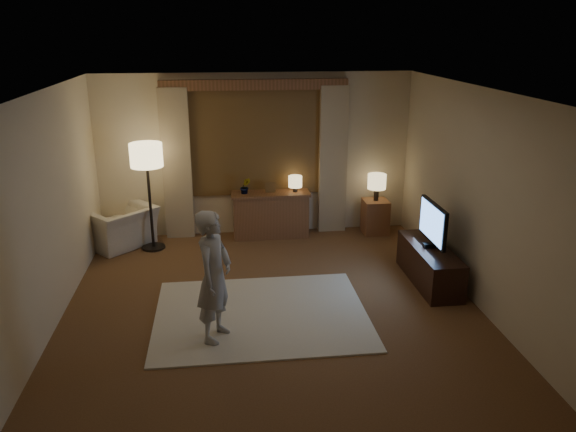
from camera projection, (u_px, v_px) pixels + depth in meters
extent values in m
cube|color=brown|center=(273.00, 309.00, 6.85)|extent=(5.00, 5.50, 0.02)
cube|color=silver|center=(270.00, 90.00, 6.01)|extent=(5.00, 5.50, 0.02)
cube|color=beige|center=(256.00, 155.00, 9.02)|extent=(5.00, 0.02, 2.60)
cube|color=beige|center=(309.00, 328.00, 3.83)|extent=(5.00, 0.02, 2.60)
cube|color=beige|center=(44.00, 215.00, 6.14)|extent=(0.02, 5.50, 2.60)
cube|color=beige|center=(480.00, 199.00, 6.72)|extent=(0.02, 5.50, 2.60)
cube|color=black|center=(255.00, 140.00, 8.92)|extent=(2.00, 0.01, 1.70)
cube|color=brown|center=(255.00, 140.00, 8.91)|extent=(2.08, 0.04, 1.78)
cube|color=tan|center=(177.00, 165.00, 8.81)|extent=(0.45, 0.12, 2.40)
cube|color=tan|center=(333.00, 161.00, 9.10)|extent=(0.45, 0.12, 2.40)
cube|color=brown|center=(255.00, 85.00, 8.58)|extent=(2.90, 0.14, 0.16)
cube|color=beige|center=(261.00, 314.00, 6.68)|extent=(2.50, 2.00, 0.02)
cube|color=brown|center=(271.00, 216.00, 9.11)|extent=(1.20, 0.40, 0.70)
cube|color=brown|center=(270.00, 189.00, 8.96)|extent=(0.16, 0.02, 0.20)
imported|color=#999999|center=(245.00, 187.00, 8.90)|extent=(0.17, 0.13, 0.30)
cylinder|color=black|center=(295.00, 190.00, 9.02)|extent=(0.08, 0.08, 0.12)
cylinder|color=#FFE099|center=(295.00, 181.00, 8.97)|extent=(0.22, 0.22, 0.18)
cylinder|color=black|center=(154.00, 247.00, 8.69)|extent=(0.35, 0.35, 0.03)
cylinder|color=black|center=(151.00, 208.00, 8.49)|extent=(0.04, 0.04, 1.31)
cylinder|color=#FFE099|center=(146.00, 155.00, 8.23)|extent=(0.48, 0.48, 0.35)
imported|color=beige|center=(120.00, 227.00, 8.70)|extent=(1.28, 1.28, 0.63)
cube|color=brown|center=(375.00, 216.00, 9.28)|extent=(0.40, 0.40, 0.56)
cylinder|color=black|center=(376.00, 194.00, 9.16)|extent=(0.08, 0.08, 0.20)
cylinder|color=#FFE099|center=(377.00, 181.00, 9.09)|extent=(0.30, 0.30, 0.24)
cube|color=black|center=(429.00, 265.00, 7.47)|extent=(0.45, 1.40, 0.50)
cube|color=black|center=(431.00, 245.00, 7.38)|extent=(0.21, 0.09, 0.06)
cube|color=black|center=(433.00, 222.00, 7.28)|extent=(0.05, 0.84, 0.51)
cube|color=#5D9CFE|center=(431.00, 222.00, 7.27)|extent=(0.00, 0.78, 0.46)
imported|color=#A09A94|center=(214.00, 276.00, 5.94)|extent=(0.54, 0.63, 1.46)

